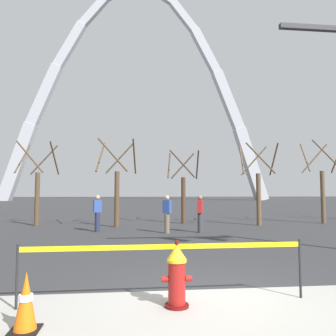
% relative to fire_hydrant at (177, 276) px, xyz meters
% --- Properties ---
extents(ground_plane, '(240.00, 240.00, 0.00)m').
position_rel_fire_hydrant_xyz_m(ground_plane, '(0.68, 0.57, -0.47)').
color(ground_plane, '#333335').
extents(fire_hydrant, '(0.46, 0.48, 0.99)m').
position_rel_fire_hydrant_xyz_m(fire_hydrant, '(0.00, 0.00, 0.00)').
color(fire_hydrant, '#5E0F0D').
rests_on(fire_hydrant, ground).
extents(caution_tape_barrier, '(4.47, 0.11, 0.95)m').
position_rel_fire_hydrant_xyz_m(caution_tape_barrier, '(-0.15, 0.18, 0.17)').
color(caution_tape_barrier, '#232326').
rests_on(caution_tape_barrier, ground).
extents(traffic_cone_by_hydrant, '(0.36, 0.36, 0.73)m').
position_rel_fire_hydrant_xyz_m(traffic_cone_by_hydrant, '(-1.99, -0.67, -0.11)').
color(traffic_cone_by_hydrant, black).
rests_on(traffic_cone_by_hydrant, ground).
extents(monument_arch, '(55.53, 2.32, 47.20)m').
position_rel_fire_hydrant_xyz_m(monument_arch, '(0.68, 64.74, 20.42)').
color(monument_arch, '#B2B5BC').
rests_on(monument_arch, ground).
extents(tree_far_left, '(1.98, 1.99, 4.30)m').
position_rel_fire_hydrant_xyz_m(tree_far_left, '(-5.56, 12.91, 1.45)').
color(tree_far_left, brown).
rests_on(tree_far_left, ground).
extents(tree_left_mid, '(1.99, 2.00, 4.33)m').
position_rel_fire_hydrant_xyz_m(tree_left_mid, '(-1.42, 11.74, 1.46)').
color(tree_left_mid, brown).
rests_on(tree_left_mid, ground).
extents(tree_center_left, '(1.85, 1.86, 4.00)m').
position_rel_fire_hydrant_xyz_m(tree_center_left, '(2.16, 13.29, 1.31)').
color(tree_center_left, '#473323').
rests_on(tree_center_left, ground).
extents(tree_center_right, '(1.96, 1.97, 4.25)m').
position_rel_fire_hydrant_xyz_m(tree_center_right, '(5.90, 11.80, 1.42)').
color(tree_center_right, brown).
rests_on(tree_center_right, ground).
extents(tree_right_mid, '(2.10, 2.11, 4.56)m').
position_rel_fire_hydrant_xyz_m(tree_right_mid, '(9.88, 12.51, 1.56)').
color(tree_right_mid, brown).
rests_on(tree_right_mid, ground).
extents(pedestrian_walking_left, '(0.38, 0.29, 1.59)m').
position_rel_fire_hydrant_xyz_m(pedestrian_walking_left, '(-2.17, 9.89, 0.35)').
color(pedestrian_walking_left, '#232847').
rests_on(pedestrian_walking_left, ground).
extents(pedestrian_standing_center, '(0.39, 0.37, 1.59)m').
position_rel_fire_hydrant_xyz_m(pedestrian_standing_center, '(0.81, 9.04, 0.35)').
color(pedestrian_standing_center, brown).
rests_on(pedestrian_standing_center, ground).
extents(pedestrian_walking_right, '(0.31, 0.39, 1.59)m').
position_rel_fire_hydrant_xyz_m(pedestrian_walking_right, '(2.24, 9.09, 0.35)').
color(pedestrian_walking_right, '#38383D').
rests_on(pedestrian_walking_right, ground).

